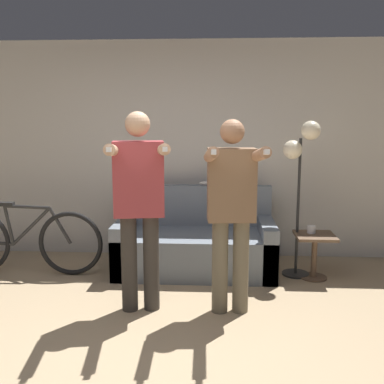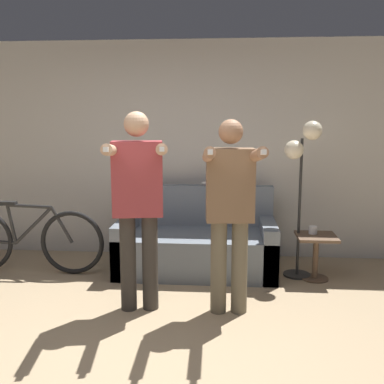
{
  "view_description": "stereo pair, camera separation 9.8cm",
  "coord_description": "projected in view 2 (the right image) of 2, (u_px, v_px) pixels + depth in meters",
  "views": [
    {
      "loc": [
        0.5,
        -2.95,
        1.7
      ],
      "look_at": [
        0.25,
        1.34,
        0.98
      ],
      "focal_mm": 42.0,
      "sensor_mm": 36.0,
      "label": 1
    },
    {
      "loc": [
        0.6,
        -2.94,
        1.7
      ],
      "look_at": [
        0.25,
        1.34,
        0.98
      ],
      "focal_mm": 42.0,
      "sensor_mm": 36.0,
      "label": 2
    }
  ],
  "objects": [
    {
      "name": "cat",
      "position": [
        227.0,
        179.0,
        5.21
      ],
      "size": [
        0.5,
        0.13,
        0.17
      ],
      "color": "silver",
      "rests_on": "couch"
    },
    {
      "name": "wall_back",
      "position": [
        179.0,
        150.0,
        5.46
      ],
      "size": [
        10.0,
        0.05,
        2.6
      ],
      "color": "beige",
      "rests_on": "ground_plane"
    },
    {
      "name": "cup",
      "position": [
        313.0,
        230.0,
        4.75
      ],
      "size": [
        0.09,
        0.09,
        0.08
      ],
      "color": "white",
      "rests_on": "side_table"
    },
    {
      "name": "side_table",
      "position": [
        316.0,
        248.0,
        4.72
      ],
      "size": [
        0.41,
        0.41,
        0.48
      ],
      "color": "brown",
      "rests_on": "ground_plane"
    },
    {
      "name": "couch",
      "position": [
        197.0,
        245.0,
        5.02
      ],
      "size": [
        1.73,
        0.89,
        0.91
      ],
      "color": "slate",
      "rests_on": "ground_plane"
    },
    {
      "name": "bicycle",
      "position": [
        27.0,
        240.0,
        4.91
      ],
      "size": [
        1.73,
        0.07,
        0.8
      ],
      "color": "black",
      "rests_on": "ground_plane"
    },
    {
      "name": "person_left",
      "position": [
        138.0,
        198.0,
        3.85
      ],
      "size": [
        0.57,
        0.73,
        1.75
      ],
      "rotation": [
        0.0,
        0.0,
        0.16
      ],
      "color": "#38332D",
      "rests_on": "ground_plane"
    },
    {
      "name": "ground_plane",
      "position": [
        142.0,
        357.0,
        3.22
      ],
      "size": [
        16.0,
        16.0,
        0.0
      ],
      "primitive_type": "plane",
      "color": "tan"
    },
    {
      "name": "floor_lamp",
      "position": [
        302.0,
        158.0,
        4.66
      ],
      "size": [
        0.38,
        0.29,
        1.66
      ],
      "color": "black",
      "rests_on": "ground_plane"
    },
    {
      "name": "person_right",
      "position": [
        230.0,
        204.0,
        3.79
      ],
      "size": [
        0.51,
        0.7,
        1.68
      ],
      "rotation": [
        0.0,
        0.0,
        0.08
      ],
      "color": "#6B604C",
      "rests_on": "ground_plane"
    }
  ]
}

